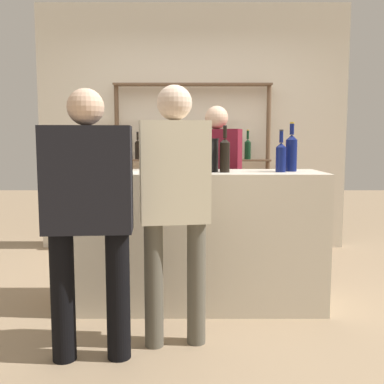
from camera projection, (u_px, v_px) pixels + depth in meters
The scene contains 16 objects.
ground_plane at pixel (192, 304), 3.49m from camera, with size 16.00×16.00×0.00m, color #9E8466.
bar_counter at pixel (192, 239), 3.44m from camera, with size 1.95×0.60×1.03m, color beige.
back_wall at pixel (192, 129), 5.22m from camera, with size 3.55×0.12×2.80m, color beige.
back_shelf at pixel (192, 144), 5.07m from camera, with size 1.76×0.18×1.89m.
counter_bottle_0 at pixel (146, 152), 3.54m from camera, with size 0.08×0.08×0.36m.
counter_bottle_1 at pixel (179, 156), 3.20m from camera, with size 0.08×0.08×0.33m.
counter_bottle_2 at pixel (280, 156), 3.32m from camera, with size 0.08×0.08×0.31m.
counter_bottle_3 at pixel (224, 154), 3.29m from camera, with size 0.07×0.07×0.34m.
counter_bottle_4 at pixel (290, 152), 3.40m from camera, with size 0.09×0.09×0.37m.
counter_bottle_5 at pixel (205, 154), 3.53m from camera, with size 0.07×0.07×0.33m.
wine_glass at pixel (105, 157), 3.39m from camera, with size 0.09×0.09×0.15m.
ice_bucket at pixel (204, 155), 3.37m from camera, with size 0.21×0.21×0.25m.
cork_jar at pixel (79, 164), 3.22m from camera, with size 0.12×0.12×0.13m.
server_behind_counter at pixel (215, 179), 4.06m from camera, with size 0.47×0.32×1.57m.
customer_left at pixel (87, 208), 2.51m from camera, with size 0.51×0.25×1.55m.
customer_center at pixel (174, 195), 2.69m from camera, with size 0.44×0.25×1.59m.
Camera 1 is at (-0.01, -3.37, 1.26)m, focal length 42.00 mm.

